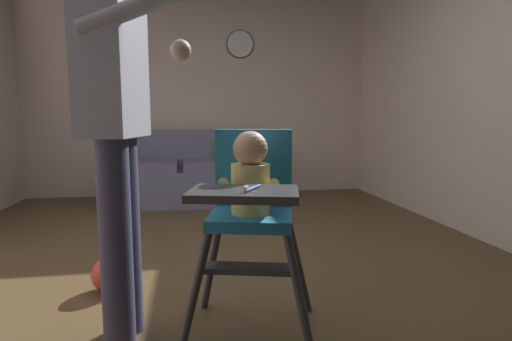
# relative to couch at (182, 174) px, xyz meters

# --- Properties ---
(ground) EXTENTS (6.04, 7.40, 0.10)m
(ground) POSITION_rel_couch_xyz_m (0.26, -2.41, -0.38)
(ground) COLOR brown
(wall_far) EXTENTS (5.24, 0.06, 2.74)m
(wall_far) POSITION_rel_couch_xyz_m (0.26, 0.52, 1.04)
(wall_far) COLOR beige
(wall_far) RESTS_ON ground
(wall_right) EXTENTS (0.06, 6.40, 2.74)m
(wall_right) POSITION_rel_couch_xyz_m (2.51, -2.11, 1.04)
(wall_right) COLOR beige
(wall_right) RESTS_ON ground
(couch) EXTENTS (1.74, 0.86, 0.86)m
(couch) POSITION_rel_couch_xyz_m (0.00, 0.00, 0.00)
(couch) COLOR slate
(couch) RESTS_ON ground
(high_chair) EXTENTS (0.73, 0.82, 0.96)m
(high_chair) POSITION_rel_couch_xyz_m (0.37, -3.17, 0.34)
(high_chair) COLOR #353538
(high_chair) RESTS_ON ground
(adult_standing) EXTENTS (0.51, 0.55, 1.75)m
(adult_standing) POSITION_rel_couch_xyz_m (-0.20, -3.07, 0.66)
(adult_standing) COLOR #403F5C
(adult_standing) RESTS_ON ground
(toy_ball) EXTENTS (0.20, 0.20, 0.20)m
(toy_ball) POSITION_rel_couch_xyz_m (-0.38, -2.54, -0.23)
(toy_ball) COLOR #D13D33
(toy_ball) RESTS_ON ground
(wall_clock) EXTENTS (0.36, 0.04, 0.36)m
(wall_clock) POSITION_rel_couch_xyz_m (0.78, 0.48, 1.64)
(wall_clock) COLOR white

